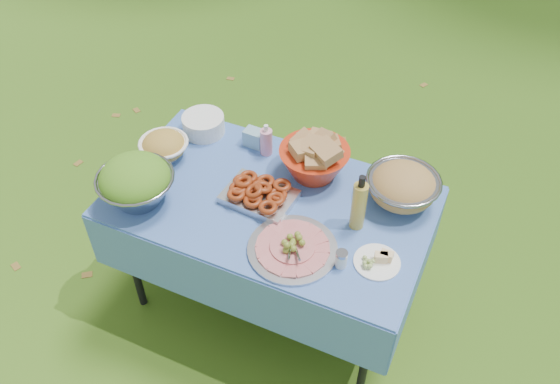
# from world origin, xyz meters

# --- Properties ---
(ground) EXTENTS (80.00, 80.00, 0.00)m
(ground) POSITION_xyz_m (0.00, 0.00, 0.00)
(ground) COLOR #163309
(ground) RESTS_ON ground
(picnic_table) EXTENTS (1.46, 0.86, 0.76)m
(picnic_table) POSITION_xyz_m (0.00, 0.00, 0.38)
(picnic_table) COLOR #84C2FF
(picnic_table) RESTS_ON ground
(salad_bowl) EXTENTS (0.40, 0.40, 0.23)m
(salad_bowl) POSITION_xyz_m (-0.55, -0.25, 0.88)
(salad_bowl) COLOR #92949B
(salad_bowl) RESTS_ON picnic_table
(pasta_bowl_white) EXTENTS (0.31, 0.31, 0.13)m
(pasta_bowl_white) POSITION_xyz_m (-0.60, 0.07, 0.83)
(pasta_bowl_white) COLOR white
(pasta_bowl_white) RESTS_ON picnic_table
(plate_stack) EXTENTS (0.23, 0.23, 0.10)m
(plate_stack) POSITION_xyz_m (-0.52, 0.31, 0.81)
(plate_stack) COLOR white
(plate_stack) RESTS_ON picnic_table
(wipes_box) EXTENTS (0.10, 0.08, 0.09)m
(wipes_box) POSITION_xyz_m (-0.24, 0.33, 0.81)
(wipes_box) COLOR #83B3CA
(wipes_box) RESTS_ON picnic_table
(sanitizer_bottle) EXTENTS (0.07, 0.07, 0.17)m
(sanitizer_bottle) POSITION_xyz_m (-0.16, 0.30, 0.85)
(sanitizer_bottle) COLOR pink
(sanitizer_bottle) RESTS_ON picnic_table
(bread_bowl) EXTENTS (0.40, 0.40, 0.22)m
(bread_bowl) POSITION_xyz_m (0.12, 0.25, 0.87)
(bread_bowl) COLOR red
(bread_bowl) RESTS_ON picnic_table
(pasta_bowl_steel) EXTENTS (0.35, 0.35, 0.18)m
(pasta_bowl_steel) POSITION_xyz_m (0.55, 0.25, 0.85)
(pasta_bowl_steel) COLOR #92949B
(pasta_bowl_steel) RESTS_ON picnic_table
(fried_tray) EXTENTS (0.33, 0.25, 0.08)m
(fried_tray) POSITION_xyz_m (-0.04, -0.02, 0.80)
(fried_tray) COLOR silver
(fried_tray) RESTS_ON picnic_table
(charcuterie_platter) EXTENTS (0.44, 0.44, 0.09)m
(charcuterie_platter) POSITION_xyz_m (0.21, -0.23, 0.81)
(charcuterie_platter) COLOR #B7B8BE
(charcuterie_platter) RESTS_ON picnic_table
(oil_bottle) EXTENTS (0.06, 0.06, 0.29)m
(oil_bottle) POSITION_xyz_m (0.41, 0.02, 0.91)
(oil_bottle) COLOR gold
(oil_bottle) RESTS_ON picnic_table
(cheese_plate) EXTENTS (0.26, 0.26, 0.05)m
(cheese_plate) POSITION_xyz_m (0.56, -0.14, 0.79)
(cheese_plate) COLOR white
(cheese_plate) RESTS_ON picnic_table
(shaker) EXTENTS (0.05, 0.05, 0.08)m
(shaker) POSITION_xyz_m (0.43, -0.22, 0.80)
(shaker) COLOR white
(shaker) RESTS_ON picnic_table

